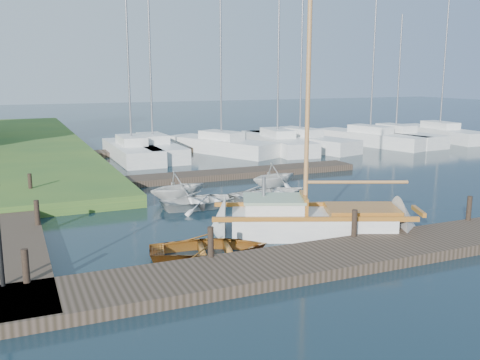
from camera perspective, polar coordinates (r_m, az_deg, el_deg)
name	(u,v)px	position (r m, az deg, el deg)	size (l,w,h in m)	color
ground	(240,212)	(19.78, 0.00, -3.41)	(160.00, 160.00, 0.00)	black
near_dock	(329,258)	(14.66, 9.46, -8.24)	(18.00, 2.20, 0.30)	#30271C
left_dock	(4,217)	(20.16, -23.86, -3.67)	(2.20, 18.00, 0.30)	#30271C
far_dock	(225,174)	(26.36, -1.62, 0.62)	(14.00, 1.60, 0.30)	#30271C
pontoon	(280,144)	(38.21, 4.24, 3.89)	(30.00, 1.60, 0.30)	#30271C
mooring_post_0	(26,266)	(13.27, -21.90, -8.49)	(0.16, 0.16, 0.80)	black
mooring_post_1	(211,242)	(14.05, -3.15, -6.59)	(0.16, 0.16, 0.80)	black
mooring_post_2	(354,223)	(16.09, 12.10, -4.51)	(0.16, 0.16, 0.80)	black
mooring_post_3	(469,208)	(19.01, 23.25, -2.77)	(0.16, 0.16, 0.80)	black
mooring_post_4	(37,213)	(18.09, -20.84, -3.27)	(0.16, 0.16, 0.80)	black
mooring_post_5	(30,183)	(22.97, -21.47, -0.35)	(0.16, 0.16, 0.80)	black
sailboat	(316,223)	(17.18, 8.14, -4.60)	(7.35, 4.60, 9.83)	silver
dinghy	(209,245)	(14.94, -3.30, -6.95)	(2.35, 3.29, 0.68)	#8A5812
tender_a	(203,199)	(20.46, -3.94, -1.99)	(2.28, 3.20, 0.66)	silver
tender_b	(178,185)	(21.54, -6.63, -0.51)	(2.11, 2.45, 1.29)	silver
tender_c	(270,191)	(21.59, 3.17, -1.23)	(2.41, 3.37, 0.70)	silver
tender_d	(274,174)	(23.94, 3.68, 0.65)	(2.02, 2.34, 1.23)	silver
marina_boat_0	(132,150)	(32.54, -11.48, 3.19)	(2.20, 7.63, 11.52)	silver
marina_boat_1	(153,147)	(33.37, -9.27, 3.45)	(2.35, 7.93, 11.32)	silver
marina_boat_2	(221,144)	(34.52, -2.00, 3.84)	(5.37, 8.30, 10.99)	silver
marina_boat_3	(277,141)	(36.03, 4.00, 4.13)	(2.97, 8.79, 11.71)	silver
marina_boat_4	(300,140)	(36.93, 6.39, 4.26)	(4.58, 9.33, 11.62)	silver
marina_boat_5	(370,137)	(39.55, 13.69, 4.46)	(4.44, 9.02, 10.57)	silver
marina_boat_6	(396,136)	(40.86, 16.26, 4.53)	(2.88, 8.17, 9.14)	silver
marina_boat_7	(440,132)	(44.30, 20.51, 4.78)	(2.54, 8.35, 11.70)	silver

